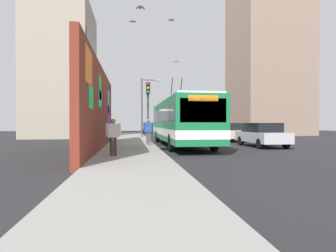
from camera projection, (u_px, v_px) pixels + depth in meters
name	position (u px, v px, depth m)	size (l,w,h in m)	color
ground_plane	(153.00, 145.00, 20.24)	(80.00, 80.00, 0.00)	#232326
sidewalk_slab	(131.00, 144.00, 20.03)	(48.00, 3.20, 0.15)	gray
graffiti_wall	(100.00, 109.00, 16.30)	(14.99, 0.32, 4.72)	maroon
building_far_left	(63.00, 72.00, 32.29)	(9.73, 6.45, 14.74)	#9E937F
building_far_right	(268.00, 61.00, 38.99)	(9.16, 8.90, 20.17)	gray
city_bus	(180.00, 121.00, 19.71)	(12.63, 2.69, 4.90)	#19723F
parked_car_silver	(262.00, 134.00, 18.88)	(4.54, 1.91, 1.58)	#B7B7BC
parked_car_champagne	(230.00, 132.00, 24.96)	(4.91, 1.75, 1.58)	#C6B793
parked_car_black	(211.00, 130.00, 30.61)	(4.07, 1.78, 1.58)	black
pedestrian_at_curb	(148.00, 130.00, 18.69)	(0.23, 0.75, 1.69)	#595960
pedestrian_near_wall	(113.00, 134.00, 12.33)	(0.22, 0.65, 1.60)	#3F3326
traffic_light	(148.00, 102.00, 20.60)	(0.49, 0.28, 4.37)	#2D382D
street_lamp	(144.00, 103.00, 29.34)	(0.44, 1.89, 6.03)	#4C4C51
flying_pigeons	(152.00, 21.00, 20.21)	(5.84, 4.01, 3.56)	#47474C
curbside_puddle	(168.00, 149.00, 17.08)	(1.37, 1.37, 0.00)	black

